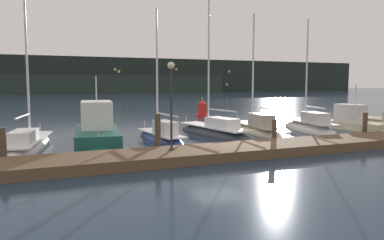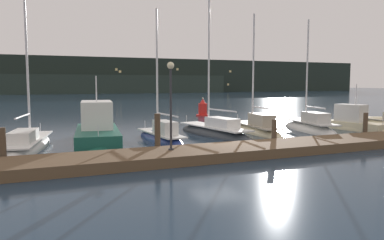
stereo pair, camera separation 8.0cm
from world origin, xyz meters
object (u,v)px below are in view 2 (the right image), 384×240
(sailboat_berth_6, at_px, (214,133))
(channel_buoy, at_px, (203,109))
(sailboat_berth_8, at_px, (310,129))
(sailboat_berth_5, at_px, (161,138))
(motorboat_berth_9, at_px, (355,126))
(sailboat_berth_3, at_px, (28,146))
(motorboat_berth_4, at_px, (97,134))
(dock_lamppost, at_px, (171,91))
(sailboat_berth_7, at_px, (256,130))

(sailboat_berth_6, height_order, channel_buoy, sailboat_berth_6)
(sailboat_berth_8, relative_size, channel_buoy, 4.44)
(sailboat_berth_6, xyz_separation_m, sailboat_berth_8, (7.26, -0.66, -0.00))
(sailboat_berth_5, xyz_separation_m, motorboat_berth_9, (14.74, -0.44, 0.14))
(sailboat_berth_8, bearing_deg, sailboat_berth_5, -178.25)
(sailboat_berth_3, relative_size, sailboat_berth_6, 0.96)
(sailboat_berth_5, bearing_deg, sailboat_berth_8, 1.75)
(sailboat_berth_5, xyz_separation_m, sailboat_berth_8, (11.27, 0.34, -0.01))
(motorboat_berth_9, bearing_deg, sailboat_berth_6, 172.33)
(motorboat_berth_4, distance_m, channel_buoy, 18.39)
(sailboat_berth_8, xyz_separation_m, channel_buoy, (-2.09, 14.17, 0.57))
(sailboat_berth_6, relative_size, dock_lamppost, 3.03)
(dock_lamppost, bearing_deg, sailboat_berth_5, 77.00)
(channel_buoy, bearing_deg, sailboat_berth_8, -81.61)
(sailboat_berth_7, distance_m, channel_buoy, 13.69)
(sailboat_berth_7, relative_size, sailboat_berth_8, 1.02)
(sailboat_berth_7, distance_m, sailboat_berth_8, 4.10)
(sailboat_berth_5, distance_m, channel_buoy, 17.18)
(motorboat_berth_4, distance_m, dock_lamppost, 7.48)
(sailboat_berth_6, distance_m, sailboat_berth_8, 7.29)
(motorboat_berth_4, relative_size, motorboat_berth_9, 1.51)
(sailboat_berth_3, height_order, sailboat_berth_7, sailboat_berth_3)
(sailboat_berth_7, bearing_deg, sailboat_berth_3, -177.51)
(motorboat_berth_4, distance_m, sailboat_berth_8, 14.83)
(motorboat_berth_4, xyz_separation_m, sailboat_berth_6, (7.53, -0.22, -0.32))
(sailboat_berth_5, height_order, sailboat_berth_7, sailboat_berth_7)
(sailboat_berth_5, relative_size, channel_buoy, 4.31)
(dock_lamppost, bearing_deg, sailboat_berth_6, 50.69)
(sailboat_berth_7, bearing_deg, channel_buoy, 81.74)
(sailboat_berth_3, xyz_separation_m, motorboat_berth_4, (3.75, 0.88, 0.33))
(sailboat_berth_6, bearing_deg, channel_buoy, 69.04)
(sailboat_berth_3, xyz_separation_m, sailboat_berth_7, (14.50, 0.63, 0.03))
(sailboat_berth_5, distance_m, motorboat_berth_9, 14.74)
(channel_buoy, bearing_deg, sailboat_berth_6, -110.96)
(sailboat_berth_3, xyz_separation_m, channel_buoy, (16.46, 14.17, 0.59))
(channel_buoy, bearing_deg, dock_lamppost, -117.63)
(motorboat_berth_4, distance_m, sailboat_berth_7, 10.75)
(motorboat_berth_9, bearing_deg, sailboat_berth_7, 169.36)
(motorboat_berth_9, relative_size, channel_buoy, 2.58)
(motorboat_berth_4, xyz_separation_m, channel_buoy, (12.71, 13.29, 0.25))
(sailboat_berth_3, bearing_deg, motorboat_berth_9, -2.04)
(sailboat_berth_7, relative_size, channel_buoy, 4.53)
(motorboat_berth_9, relative_size, dock_lamppost, 1.28)
(sailboat_berth_7, xyz_separation_m, dock_lamppost, (-8.46, -6.38, 2.92))
(sailboat_berth_8, distance_m, channel_buoy, 14.33)
(sailboat_berth_3, xyz_separation_m, motorboat_berth_9, (22.02, -0.78, 0.16))
(motorboat_berth_4, height_order, sailboat_berth_8, sailboat_berth_8)
(sailboat_berth_3, relative_size, motorboat_berth_4, 1.50)
(sailboat_berth_5, bearing_deg, sailboat_berth_6, 14.15)
(sailboat_berth_5, xyz_separation_m, dock_lamppost, (-1.25, -5.40, 2.92))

